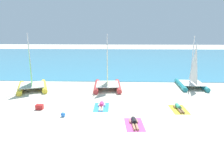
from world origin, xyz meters
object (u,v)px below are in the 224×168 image
Objects in this scene: sailboat_yellow at (32,82)px; towel_middle at (134,124)px; sunbather_left at (101,105)px; towel_right at (179,109)px; sunbather_right at (179,107)px; beach_ball at (63,115)px; sunbather_middle at (134,122)px; towel_left at (101,107)px; cooler_box at (40,107)px; sailboat_teal at (192,80)px; sailboat_red at (107,81)px.

sailboat_yellow is 11.82m from towel_middle.
towel_right is at bearing -4.42° from sunbather_left.
towel_middle is 1.21× the size of sunbather_right.
sunbather_left is at bearing 38.25° from beach_ball.
sunbather_middle reaches higher than towel_right.
beach_ball is (4.65, -6.27, -0.64)m from sailboat_yellow.
towel_left is 4.48m from cooler_box.
beach_ball reaches higher than towel_middle.
sailboat_teal is at bearing 34.58° from towel_left.
sunbather_left is at bearing 91.36° from towel_left.
sailboat_teal reaches higher than towel_right.
sailboat_red is (7.19, 0.58, -0.01)m from sailboat_yellow.
cooler_box reaches higher than towel_left.
sunbather_left is at bearing 175.33° from sunbather_right.
towel_right is 1.21× the size of sunbather_right.
sailboat_red reaches higher than towel_right.
sunbather_right reaches higher than towel_left.
sailboat_yellow reaches higher than sailboat_red.
sailboat_red is at bearing 88.17° from towel_left.
cooler_box is (-10.07, -0.33, 0.17)m from towel_right.
sunbather_middle is at bearing -143.29° from towel_right.
sunbather_middle is at bearing -78.69° from sailboat_red.
towel_left is (-8.52, -5.87, -0.74)m from sailboat_teal.
cooler_box is at bearing 148.71° from beach_ball.
sailboat_teal is (15.55, 1.42, -0.04)m from sailboat_yellow.
sailboat_red reaches higher than sunbather_left.
sailboat_red is 1.05× the size of sailboat_teal.
towel_right is 8.17m from beach_ball.
towel_middle is at bearing -51.47° from towel_left.
sailboat_yellow reaches higher than sunbather_middle.
towel_left is at bearing 128.53° from towel_middle.
sailboat_teal is 2.64× the size of towel_middle.
towel_left is 6.30× the size of beach_ball.
sunbather_right is 10.08m from cooler_box.
sailboat_red reaches higher than sunbather_right.
sailboat_teal is 6.72m from sunbather_right.
towel_left is 1.00× the size of towel_middle.
cooler_box is (2.59, -5.02, -0.61)m from sailboat_yellow.
cooler_box reaches higher than towel_right.
sunbather_right is at bearing 33.40° from sunbather_middle.
sailboat_yellow is at bearing 141.88° from towel_middle.
cooler_box is (-10.07, -0.39, 0.05)m from sunbather_right.
towel_right is (12.67, -4.69, -0.79)m from sailboat_yellow.
sunbather_middle is at bearing -18.22° from cooler_box.
towel_middle is at bearing -144.10° from sunbather_right.
towel_middle is at bearing -90.00° from sunbather_middle.
sunbather_left is (7.03, -4.39, -0.66)m from sailboat_yellow.
beach_ball is (-4.63, 1.02, 0.14)m from towel_middle.
sailboat_yellow is at bearing -172.18° from sailboat_teal.
cooler_box is at bearing 161.27° from towel_middle.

